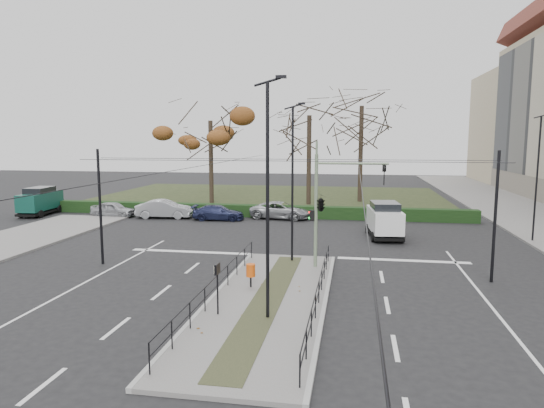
{
  "coord_description": "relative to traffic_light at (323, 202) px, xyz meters",
  "views": [
    {
      "loc": [
        3.33,
        -20.89,
        6.49
      ],
      "look_at": [
        -1.31,
        6.17,
        2.81
      ],
      "focal_mm": 32.0,
      "sensor_mm": 36.0,
      "label": 1
    }
  ],
  "objects": [
    {
      "name": "white_van",
      "position": [
        3.54,
        8.64,
        -2.17
      ],
      "size": [
        2.4,
        4.59,
        2.37
      ],
      "color": "silver",
      "rests_on": "ground"
    },
    {
      "name": "parked_car_fourth",
      "position": [
        -4.4,
        15.14,
        -2.72
      ],
      "size": [
        5.2,
        2.84,
        1.38
      ],
      "primitive_type": "imported",
      "rotation": [
        0.0,
        0.0,
        1.46
      ],
      "color": "#9B9DA2",
      "rests_on": "ground"
    },
    {
      "name": "parked_car_third",
      "position": [
        -9.27,
        13.6,
        -2.81
      ],
      "size": [
        4.26,
        2.0,
        1.2
      ],
      "primitive_type": "imported",
      "rotation": [
        0.0,
        0.0,
        1.65
      ],
      "color": "#1E2347",
      "rests_on": "ground"
    },
    {
      "name": "rust_tree",
      "position": [
        -12.71,
        23.16,
        4.88
      ],
      "size": [
        8.63,
        8.63,
        10.78
      ],
      "color": "black",
      "rests_on": "park"
    },
    {
      "name": "parked_car_second",
      "position": [
        -13.93,
        13.8,
        -2.65
      ],
      "size": [
        4.72,
        2.09,
        1.51
      ],
      "primitive_type": "imported",
      "rotation": [
        0.0,
        0.0,
        1.68
      ],
      "color": "#9B9DA2",
      "rests_on": "ground"
    },
    {
      "name": "median_island",
      "position": [
        -1.8,
        -5.35,
        -3.34
      ],
      "size": [
        4.4,
        15.0,
        0.14
      ],
      "primitive_type": "cube",
      "color": "#605E5C",
      "rests_on": "ground"
    },
    {
      "name": "litter_bin",
      "position": [
        -2.8,
        -3.89,
        -2.54
      ],
      "size": [
        0.4,
        0.4,
        1.01
      ],
      "color": "black",
      "rests_on": "median_island"
    },
    {
      "name": "parked_car_first",
      "position": [
        -18.42,
        13.7,
        -2.77
      ],
      "size": [
        3.81,
        1.66,
        1.28
      ],
      "primitive_type": "imported",
      "rotation": [
        0.0,
        0.0,
        1.53
      ],
      "color": "#9B9DA2",
      "rests_on": "ground"
    },
    {
      "name": "streetlamp_median_far",
      "position": [
        -1.61,
        0.97,
        0.89
      ],
      "size": [
        0.68,
        0.14,
        8.17
      ],
      "color": "black",
      "rests_on": "median_island"
    },
    {
      "name": "traffic_light",
      "position": [
        0.0,
        0.0,
        0.0
      ],
      "size": [
        3.82,
        2.19,
        5.61
      ],
      "color": "slate",
      "rests_on": "median_island"
    },
    {
      "name": "streetlamp_sidewalk",
      "position": [
        12.72,
        8.65,
        0.77
      ],
      "size": [
        0.66,
        0.14,
        7.94
      ],
      "color": "black",
      "rests_on": "sidewalk_east"
    },
    {
      "name": "catenary",
      "position": [
        -1.8,
        -1.23,
        0.01
      ],
      "size": [
        20.0,
        34.0,
        6.0
      ],
      "color": "black",
      "rests_on": "ground"
    },
    {
      "name": "median_railing",
      "position": [
        -1.8,
        -5.45,
        -2.43
      ],
      "size": [
        4.14,
        13.24,
        0.92
      ],
      "color": "black",
      "rests_on": "median_island"
    },
    {
      "name": "streetlamp_median_near",
      "position": [
        -1.42,
        -7.32,
        1.04
      ],
      "size": [
        0.71,
        0.14,
        8.47
      ],
      "color": "black",
      "rests_on": "median_island"
    },
    {
      "name": "park",
      "position": [
        -7.8,
        29.15,
        -3.36
      ],
      "size": [
        38.0,
        26.0,
        0.1
      ],
      "primitive_type": "cube",
      "color": "black",
      "rests_on": "ground"
    },
    {
      "name": "green_van",
      "position": [
        -25.07,
        13.56,
        -2.16
      ],
      "size": [
        2.23,
        4.85,
        2.4
      ],
      "color": "#0D3C31",
      "rests_on": "ground"
    },
    {
      "name": "hedge",
      "position": [
        -7.8,
        15.75,
        -2.91
      ],
      "size": [
        38.0,
        1.0,
        1.0
      ],
      "primitive_type": "cube",
      "color": "black",
      "rests_on": "ground"
    },
    {
      "name": "info_panel",
      "position": [
        -3.3,
        -7.29,
        -1.78
      ],
      "size": [
        0.11,
        0.49,
        1.9
      ],
      "color": "black",
      "rests_on": "median_island"
    },
    {
      "name": "ground",
      "position": [
        -1.8,
        -2.85,
        -3.41
      ],
      "size": [
        140.0,
        140.0,
        0.0
      ],
      "primitive_type": "plane",
      "color": "black",
      "rests_on": "ground"
    },
    {
      "name": "bare_tree_near",
      "position": [
        -2.93,
        23.76,
        4.73
      ],
      "size": [
        6.52,
        6.52,
        11.53
      ],
      "color": "black",
      "rests_on": "park"
    },
    {
      "name": "sidewalk_east",
      "position": [
        16.2,
        19.15,
        -3.34
      ],
      "size": [
        8.0,
        90.0,
        0.14
      ],
      "primitive_type": "cube",
      "color": "#605E5C",
      "rests_on": "ground"
    },
    {
      "name": "bare_tree_center",
      "position": [
        2.08,
        26.71,
        5.7
      ],
      "size": [
        8.19,
        8.19,
        12.91
      ],
      "color": "black",
      "rests_on": "park"
    }
  ]
}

